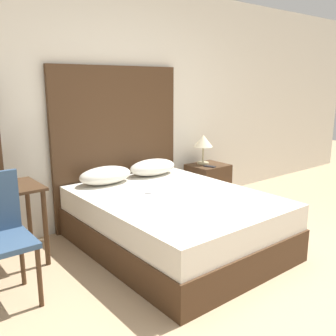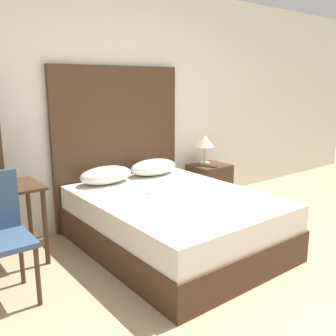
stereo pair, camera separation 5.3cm
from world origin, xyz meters
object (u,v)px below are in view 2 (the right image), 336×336
nightstand (209,186)px  table_lamp (205,142)px  bed (174,222)px  phone_on_nightstand (211,166)px  phone_on_bed (151,191)px

nightstand → table_lamp: 0.57m
table_lamp → nightstand: bearing=-80.3°
nightstand → table_lamp: bearing=99.7°
bed → phone_on_nightstand: size_ratio=12.09×
phone_on_nightstand → table_lamp: bearing=72.8°
bed → table_lamp: bearing=34.8°
bed → nightstand: nightstand is taller
phone_on_bed → bed: bearing=-61.4°
phone_on_bed → table_lamp: bearing=24.3°
phone_on_nightstand → nightstand: bearing=55.3°
phone_on_bed → table_lamp: 1.42m
table_lamp → phone_on_bed: bearing=-155.7°
nightstand → table_lamp: table_lamp is taller
bed → table_lamp: size_ratio=5.22×
bed → nightstand: size_ratio=3.55×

